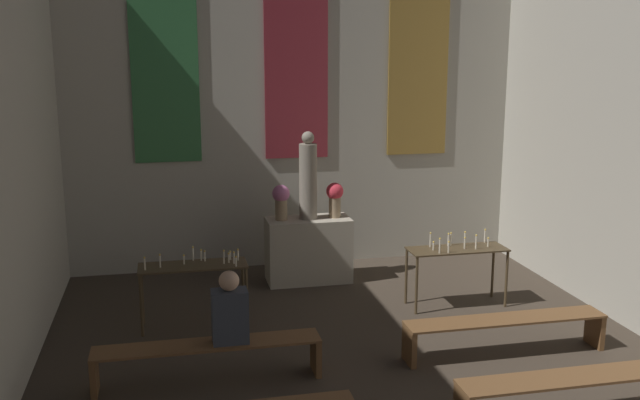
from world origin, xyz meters
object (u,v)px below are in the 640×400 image
object	(u,v)px
flower_vase_left	(281,199)
pew_back_right	(505,327)
statue	(308,178)
flower_vase_right	(335,197)
altar	(308,250)
pew_third_right	(578,386)
candle_rack_left	(194,273)
candle_rack_right	(457,255)
pew_back_left	(208,353)
person_seated	(230,311)

from	to	relation	value
flower_vase_left	pew_back_right	world-z (taller)	flower_vase_left
statue	flower_vase_right	distance (m)	0.49
altar	flower_vase_left	world-z (taller)	flower_vase_left
pew_third_right	candle_rack_left	bearing A→B (deg)	137.87
flower_vase_right	pew_third_right	bearing A→B (deg)	-74.36
altar	pew_third_right	world-z (taller)	altar
pew_back_right	flower_vase_right	bearing A→B (deg)	112.55
candle_rack_right	pew_back_right	distance (m)	1.60
candle_rack_left	pew_back_left	distance (m)	1.60
flower_vase_left	pew_back_right	size ratio (longest dim) A/B	0.22
statue	flower_vase_left	distance (m)	0.49
flower_vase_right	pew_back_left	world-z (taller)	flower_vase_right
altar	flower_vase_left	xyz separation A→B (m)	(-0.39, 0.00, 0.76)
statue	candle_rack_right	world-z (taller)	statue
statue	person_seated	distance (m)	3.36
pew_back_right	pew_third_right	bearing A→B (deg)	-90.00
statue	candle_rack_left	size ratio (longest dim) A/B	0.97
flower_vase_left	statue	bearing A→B (deg)	0.00
altar	candle_rack_right	distance (m)	2.21
flower_vase_right	pew_back_right	size ratio (longest dim) A/B	0.22
flower_vase_right	person_seated	distance (m)	3.49
statue	candle_rack_right	size ratio (longest dim) A/B	0.97
candle_rack_right	person_seated	size ratio (longest dim) A/B	1.73
statue	pew_back_right	distance (m)	3.58
flower_vase_right	pew_back_right	distance (m)	3.34
flower_vase_left	candle_rack_left	xyz separation A→B (m)	(-1.30, -1.40, -0.55)
flower_vase_right	candle_rack_left	size ratio (longest dim) A/B	0.39
flower_vase_left	pew_third_right	bearing A→B (deg)	-65.41
pew_back_right	altar	bearing A→B (deg)	118.68
statue	pew_third_right	xyz separation A→B (m)	(1.62, -4.40, -1.20)
altar	pew_back_right	distance (m)	3.38
flower_vase_left	candle_rack_right	bearing A→B (deg)	-33.90
altar	statue	distance (m)	1.05
flower_vase_right	pew_back_left	bearing A→B (deg)	-124.17
flower_vase_right	pew_back_left	xyz separation A→B (m)	(-2.01, -2.96, -0.91)
flower_vase_left	pew_third_right	size ratio (longest dim) A/B	0.22
statue	pew_back_right	size ratio (longest dim) A/B	0.55
candle_rack_right	pew_back_right	bearing A→B (deg)	-92.75
altar	flower_vase_right	bearing A→B (deg)	0.00
pew_back_left	person_seated	bearing A→B (deg)	0.00
candle_rack_left	candle_rack_right	world-z (taller)	candle_rack_right
pew_back_left	altar	bearing A→B (deg)	61.32
statue	flower_vase_left	xyz separation A→B (m)	(-0.39, 0.00, -0.29)
candle_rack_left	pew_back_left	world-z (taller)	candle_rack_left
statue	pew_back_right	bearing A→B (deg)	-61.32
altar	pew_back_left	world-z (taller)	altar
flower_vase_left	pew_back_right	bearing A→B (deg)	-55.83
flower_vase_left	pew_third_right	distance (m)	4.92
statue	pew_third_right	world-z (taller)	statue
flower_vase_right	pew_back_left	size ratio (longest dim) A/B	0.22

